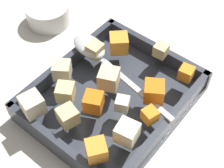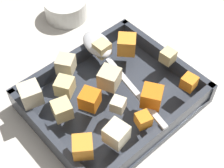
% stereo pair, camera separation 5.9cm
% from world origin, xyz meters
% --- Properties ---
extents(ground_plane, '(4.00, 4.00, 0.00)m').
position_xyz_m(ground_plane, '(0.00, 0.00, 0.00)').
color(ground_plane, beige).
extents(baking_dish, '(0.28, 0.24, 0.05)m').
position_xyz_m(baking_dish, '(0.02, -0.00, 0.01)').
color(baking_dish, '#333842').
rests_on(baking_dish, ground_plane).
extents(carrot_chunk_corner_ne, '(0.05, 0.05, 0.03)m').
position_xyz_m(carrot_chunk_corner_ne, '(-0.06, -0.05, 0.06)').
color(carrot_chunk_corner_ne, orange).
rests_on(carrot_chunk_corner_ne, baking_dish).
extents(carrot_chunk_back_center, '(0.04, 0.04, 0.03)m').
position_xyz_m(carrot_chunk_back_center, '(0.07, -0.00, 0.06)').
color(carrot_chunk_back_center, orange).
rests_on(carrot_chunk_back_center, baking_dish).
extents(carrot_chunk_near_spoon, '(0.04, 0.04, 0.03)m').
position_xyz_m(carrot_chunk_near_spoon, '(0.13, 0.06, 0.06)').
color(carrot_chunk_near_spoon, orange).
rests_on(carrot_chunk_near_spoon, baking_dish).
extents(carrot_chunk_heap_side, '(0.03, 0.03, 0.02)m').
position_xyz_m(carrot_chunk_heap_side, '(-0.08, 0.08, 0.06)').
color(carrot_chunk_heap_side, orange).
rests_on(carrot_chunk_heap_side, baking_dish).
extents(carrot_chunk_mid_left, '(0.05, 0.05, 0.03)m').
position_xyz_m(carrot_chunk_mid_left, '(-0.01, 0.07, 0.06)').
color(carrot_chunk_mid_left, orange).
rests_on(carrot_chunk_mid_left, baking_dish).
extents(carrot_chunk_corner_nw, '(0.03, 0.03, 0.02)m').
position_xyz_m(carrot_chunk_corner_nw, '(0.03, 0.09, 0.06)').
color(carrot_chunk_corner_nw, orange).
rests_on(carrot_chunk_corner_nw, baking_dish).
extents(potato_chunk_under_handle, '(0.03, 0.03, 0.03)m').
position_xyz_m(potato_chunk_under_handle, '(-0.02, -0.08, 0.06)').
color(potato_chunk_under_handle, '#E0CC89').
rests_on(potato_chunk_under_handle, baking_dish).
extents(potato_chunk_front_center, '(0.04, 0.04, 0.03)m').
position_xyz_m(potato_chunk_front_center, '(0.08, 0.08, 0.06)').
color(potato_chunk_front_center, beige).
rests_on(potato_chunk_front_center, baking_dish).
extents(potato_chunk_heap_top, '(0.04, 0.04, 0.03)m').
position_xyz_m(potato_chunk_heap_top, '(0.01, -0.01, 0.06)').
color(potato_chunk_heap_top, beige).
rests_on(potato_chunk_heap_top, baking_dish).
extents(potato_chunk_far_left, '(0.04, 0.04, 0.03)m').
position_xyz_m(potato_chunk_far_left, '(0.11, -0.01, 0.06)').
color(potato_chunk_far_left, '#E0CC89').
rests_on(potato_chunk_far_left, baking_dish).
extents(potato_chunk_center, '(0.04, 0.04, 0.03)m').
position_xyz_m(potato_chunk_center, '(0.08, -0.05, 0.06)').
color(potato_chunk_center, '#E0CC89').
rests_on(potato_chunk_center, baking_dish).
extents(potato_chunk_near_right, '(0.04, 0.04, 0.03)m').
position_xyz_m(potato_chunk_near_right, '(0.05, -0.09, 0.06)').
color(potato_chunk_near_right, beige).
rests_on(potato_chunk_near_right, baking_dish).
extents(potato_chunk_far_right, '(0.03, 0.03, 0.02)m').
position_xyz_m(potato_chunk_far_right, '(-0.10, 0.02, 0.06)').
color(potato_chunk_far_right, '#E0CC89').
rests_on(potato_chunk_far_right, baking_dish).
extents(parsnip_chunk_rim_edge, '(0.04, 0.04, 0.03)m').
position_xyz_m(parsnip_chunk_rim_edge, '(0.14, -0.07, 0.06)').
color(parsnip_chunk_rim_edge, beige).
rests_on(parsnip_chunk_rim_edge, baking_dish).
extents(parsnip_chunk_corner_se, '(0.03, 0.03, 0.02)m').
position_xyz_m(parsnip_chunk_corner_se, '(0.04, 0.04, 0.06)').
color(parsnip_chunk_corner_se, beige).
rests_on(parsnip_chunk_corner_se, baking_dish).
extents(serving_spoon, '(0.07, 0.26, 0.02)m').
position_xyz_m(serving_spoon, '(-0.03, -0.08, 0.06)').
color(serving_spoon, silver).
rests_on(serving_spoon, baking_dish).
extents(small_prep_bowl, '(0.10, 0.10, 0.05)m').
position_xyz_m(small_prep_bowl, '(-0.07, -0.26, 0.02)').
color(small_prep_bowl, silver).
rests_on(small_prep_bowl, ground_plane).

